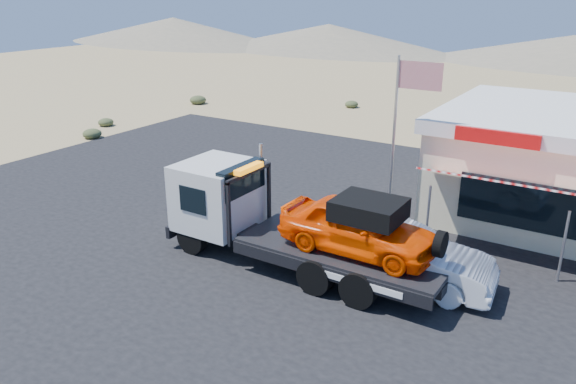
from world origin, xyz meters
name	(u,v)px	position (x,y,z in m)	size (l,w,h in m)	color
ground	(207,241)	(0.00, 0.00, 0.00)	(120.00, 120.00, 0.00)	tan
asphalt_lot	(303,223)	(2.00, 3.00, 0.01)	(32.00, 24.00, 0.02)	black
tow_truck	(296,219)	(3.51, 0.04, 1.58)	(8.78, 2.60, 2.94)	black
white_sedan	(404,257)	(6.70, 0.77, 0.86)	(1.78, 5.09, 1.68)	white
flagpole	(401,124)	(4.93, 4.50, 3.76)	(1.55, 0.10, 6.00)	#99999E
desert_scrub	(96,131)	(-14.64, 7.60, 0.28)	(26.59, 35.27, 0.66)	#303B1F
distant_hills	(442,42)	(-9.77, 55.14, 1.89)	(126.00, 48.00, 4.20)	#726B59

